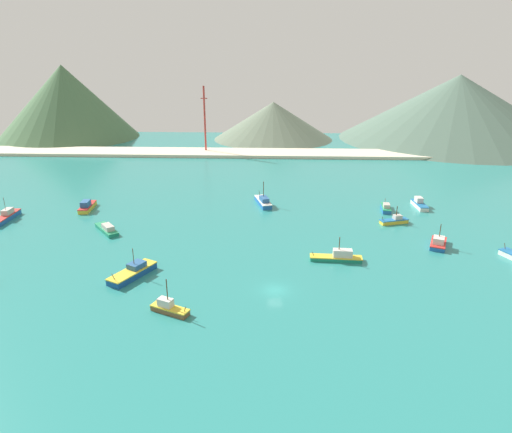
{
  "coord_description": "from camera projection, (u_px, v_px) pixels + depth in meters",
  "views": [
    {
      "loc": [
        -0.44,
        -69.62,
        39.1
      ],
      "look_at": [
        -4.91,
        36.49,
        0.59
      ],
      "focal_mm": 31.28,
      "sensor_mm": 36.0,
      "label": 1
    }
  ],
  "objects": [
    {
      "name": "beach_strip",
      "position": [
        276.0,
        153.0,
        185.86
      ],
      "size": [
        247.0,
        15.85,
        1.2
      ],
      "primitive_type": "cube",
      "color": "beige",
      "rests_on": "ground"
    },
    {
      "name": "hill_west",
      "position": [
        66.0,
        102.0,
        218.54
      ],
      "size": [
        67.55,
        67.55,
        34.91
      ],
      "color": "#476B47",
      "rests_on": "ground"
    },
    {
      "name": "fishing_boat_12",
      "position": [
        107.0,
        229.0,
        104.54
      ],
      "size": [
        7.97,
        8.89,
        1.99
      ],
      "color": "#198466",
      "rests_on": "ground"
    },
    {
      "name": "fishing_boat_2",
      "position": [
        6.0,
        217.0,
        111.91
      ],
      "size": [
        2.74,
        11.12,
        5.81
      ],
      "color": "#1E5BA8",
      "rests_on": "ground"
    },
    {
      "name": "hill_east",
      "position": [
        456.0,
        108.0,
        213.52
      ],
      "size": [
        109.19,
        109.19,
        30.65
      ],
      "color": "#4C6656",
      "rests_on": "ground"
    },
    {
      "name": "fishing_boat_9",
      "position": [
        133.0,
        272.0,
        83.43
      ],
      "size": [
        7.55,
        10.55,
        5.53
      ],
      "color": "#14478C",
      "rests_on": "ground"
    },
    {
      "name": "fishing_boat_8",
      "position": [
        394.0,
        221.0,
        109.8
      ],
      "size": [
        7.39,
        4.0,
        4.47
      ],
      "color": "gold",
      "rests_on": "ground"
    },
    {
      "name": "ground",
      "position": [
        275.0,
        229.0,
        106.97
      ],
      "size": [
        260.0,
        280.0,
        0.5
      ],
      "color": "teal"
    },
    {
      "name": "hill_central",
      "position": [
        273.0,
        121.0,
        218.28
      ],
      "size": [
        58.32,
        58.32,
        17.85
      ],
      "color": "#60705B",
      "rests_on": "ground"
    },
    {
      "name": "fishing_boat_0",
      "position": [
        169.0,
        308.0,
        71.68
      ],
      "size": [
        6.85,
        4.4,
        5.97
      ],
      "color": "brown",
      "rests_on": "ground"
    },
    {
      "name": "fishing_boat_7",
      "position": [
        87.0,
        206.0,
        119.49
      ],
      "size": [
        3.45,
        8.89,
        2.71
      ],
      "color": "gold",
      "rests_on": "ground"
    },
    {
      "name": "fishing_boat_10",
      "position": [
        338.0,
        257.0,
        89.85
      ],
      "size": [
        10.55,
        2.84,
        5.08
      ],
      "color": "#198466",
      "rests_on": "ground"
    },
    {
      "name": "radio_tower",
      "position": [
        205.0,
        119.0,
        184.79
      ],
      "size": [
        2.75,
        2.2,
        27.46
      ],
      "color": "#B7332D",
      "rests_on": "ground"
    },
    {
      "name": "fishing_boat_5",
      "position": [
        386.0,
        208.0,
        118.89
      ],
      "size": [
        3.08,
        7.31,
        2.27
      ],
      "color": "#1E5BA8",
      "rests_on": "ground"
    },
    {
      "name": "fishing_boat_13",
      "position": [
        419.0,
        204.0,
        121.54
      ],
      "size": [
        2.72,
        8.04,
        2.6
      ],
      "color": "silver",
      "rests_on": "ground"
    },
    {
      "name": "fishing_boat_4",
      "position": [
        438.0,
        243.0,
        96.39
      ],
      "size": [
        5.47,
        7.6,
        5.23
      ],
      "color": "#1E5BA8",
      "rests_on": "ground"
    },
    {
      "name": "fishing_boat_6",
      "position": [
        263.0,
        202.0,
        123.34
      ],
      "size": [
        5.24,
        10.24,
        6.72
      ],
      "color": "#1E5BA8",
      "rests_on": "ground"
    }
  ]
}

